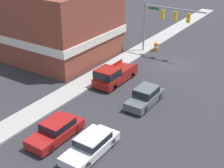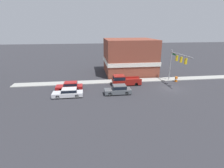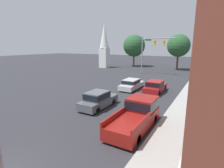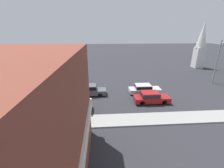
% 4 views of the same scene
% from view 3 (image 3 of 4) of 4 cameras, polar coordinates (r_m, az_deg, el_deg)
% --- Properties ---
extents(far_signal_assembly, '(6.78, 0.49, 7.78)m').
position_cam_3_polar(far_signal_assembly, '(37.40, 12.73, 11.69)').
color(far_signal_assembly, gray).
rests_on(far_signal_assembly, ground).
extents(car_lead, '(1.79, 4.52, 1.60)m').
position_cam_3_polar(car_lead, '(16.83, -4.58, -4.99)').
color(car_lead, black).
rests_on(car_lead, ground).
extents(car_second_ahead, '(1.88, 4.87, 1.41)m').
position_cam_3_polar(car_second_ahead, '(23.99, 6.43, 0.03)').
color(car_second_ahead, black).
rests_on(car_second_ahead, ground).
extents(car_oncoming, '(1.89, 4.72, 1.51)m').
position_cam_3_polar(car_oncoming, '(22.96, 13.92, -0.70)').
color(car_oncoming, black).
rests_on(car_oncoming, ground).
extents(pickup_truck_parked, '(2.10, 5.59, 1.97)m').
position_cam_3_polar(pickup_truck_parked, '(13.10, 8.32, -9.61)').
color(pickup_truck_parked, black).
rests_on(pickup_truck_parked, ground).
extents(church_steeple, '(2.43, 2.43, 11.58)m').
position_cam_3_polar(church_steeple, '(48.00, -2.52, 12.62)').
color(church_steeple, white).
rests_on(church_steeple, ground).
extents(backdrop_tree_left_far, '(6.14, 6.14, 8.93)m').
position_cam_3_polar(backdrop_tree_left_far, '(50.97, 7.23, 12.29)').
color(backdrop_tree_left_far, '#4C3823').
rests_on(backdrop_tree_left_far, ground).
extents(backdrop_tree_left_mid, '(5.39, 5.39, 8.58)m').
position_cam_3_polar(backdrop_tree_left_mid, '(45.86, 20.92, 11.62)').
color(backdrop_tree_left_mid, '#4C3823').
rests_on(backdrop_tree_left_mid, ground).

